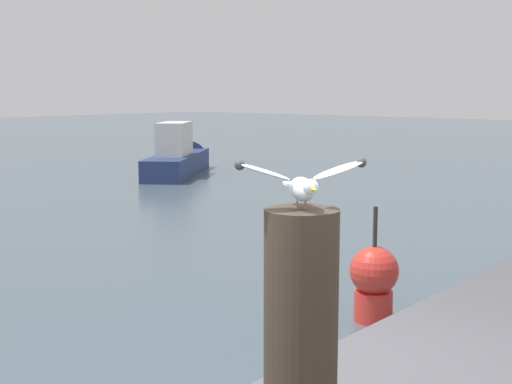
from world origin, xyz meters
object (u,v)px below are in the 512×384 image
object	(u,v)px
mooring_post	(301,320)
seagull	(302,182)
channel_buoy	(374,280)
boat_navy	(180,157)

from	to	relation	value
mooring_post	seagull	xyz separation A→B (m)	(-0.00, -0.00, 0.60)
mooring_post	channel_buoy	size ratio (longest dim) A/B	0.73
seagull	channel_buoy	xyz separation A→B (m)	(4.51, 2.27, -1.76)
mooring_post	channel_buoy	xyz separation A→B (m)	(4.51, 2.26, -1.16)
seagull	channel_buoy	bearing A→B (deg)	26.67
boat_navy	channel_buoy	world-z (taller)	boat_navy
boat_navy	channel_buoy	size ratio (longest dim) A/B	3.97
seagull	channel_buoy	world-z (taller)	seagull
boat_navy	channel_buoy	bearing A→B (deg)	-125.78
mooring_post	boat_navy	world-z (taller)	mooring_post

